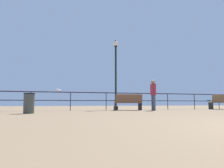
{
  "coord_description": "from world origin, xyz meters",
  "views": [
    {
      "loc": [
        -4.23,
        -1.84,
        0.4
      ],
      "look_at": [
        -0.84,
        9.37,
        1.53
      ],
      "focal_mm": 32.24,
      "sensor_mm": 36.0,
      "label": 1
    }
  ],
  "objects": [
    {
      "name": "pier_railing",
      "position": [
        0.0,
        9.87,
        0.79
      ],
      "size": [
        23.28,
        0.05,
        1.06
      ],
      "color": "black",
      "rests_on": "ground_plane"
    },
    {
      "name": "trash_bin",
      "position": [
        -5.07,
        6.81,
        0.41
      ],
      "size": [
        0.43,
        0.43,
        0.82
      ],
      "color": "#3F433C",
      "rests_on": "ground_plane"
    },
    {
      "name": "bench_near_left",
      "position": [
        0.12,
        9.2,
        0.51
      ],
      "size": [
        1.64,
        0.78,
        0.94
      ],
      "color": "brown",
      "rests_on": "ground_plane"
    },
    {
      "name": "person_by_bench",
      "position": [
        1.27,
        8.3,
        0.98
      ],
      "size": [
        0.33,
        0.55,
        1.72
      ],
      "color": "#454A5B",
      "rests_on": "ground_plane"
    },
    {
      "name": "bench_near_right",
      "position": [
        6.83,
        9.2,
        0.54
      ],
      "size": [
        1.47,
        0.71,
        1.0
      ],
      "color": "brown",
      "rests_on": "ground_plane"
    },
    {
      "name": "lamppost_center",
      "position": [
        -0.36,
        10.12,
        2.49
      ],
      "size": [
        0.32,
        0.32,
        4.48
      ],
      "color": "black",
      "rests_on": "ground_plane"
    },
    {
      "name": "seagull_on_rail",
      "position": [
        -3.83,
        9.86,
        1.14
      ],
      "size": [
        0.38,
        0.19,
        0.18
      ],
      "color": "white",
      "rests_on": "pier_railing"
    }
  ]
}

